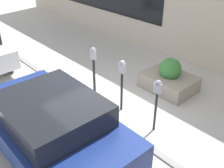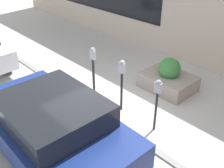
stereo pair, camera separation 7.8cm
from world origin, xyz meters
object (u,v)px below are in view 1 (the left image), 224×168
Objects in this scene: parking_meter_nearest at (157,95)px; parking_meter_second at (122,77)px; planter_box at (169,79)px; parked_car_middle at (50,124)px; parking_meter_middle at (94,64)px.

parking_meter_second is (1.15, -0.00, 0.02)m from parking_meter_nearest.
parked_car_middle reaches higher than planter_box.
parking_meter_second is 1.96m from planter_box.
parking_meter_second is 2.21m from parked_car_middle.
parking_meter_nearest is 2.18m from planter_box.
planter_box is (-0.17, -1.84, -0.67)m from parking_meter_second.
planter_box is (-1.35, -1.82, -0.61)m from parking_meter_middle.
parking_meter_nearest is at bearing 179.99° from parking_meter_second.
parking_meter_middle is (2.33, -0.02, -0.04)m from parking_meter_nearest.
parking_meter_second is 0.96× the size of planter_box.
parking_meter_middle is at bearing -0.79° from parking_meter_second.
parking_meter_second reaches higher than planter_box.
parked_car_middle is (-1.33, 2.21, -0.22)m from parking_meter_middle.
planter_box is 4.05m from parked_car_middle.
parking_meter_middle is 2.35m from planter_box.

